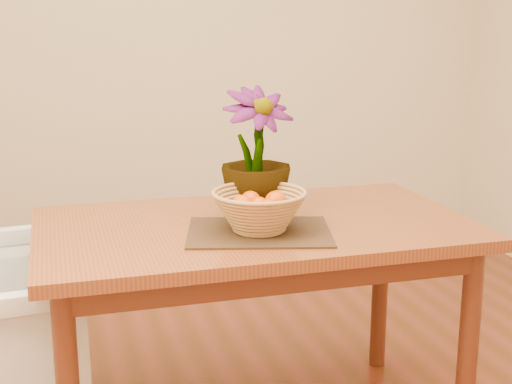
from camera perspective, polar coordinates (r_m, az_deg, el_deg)
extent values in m
cube|color=beige|center=(4.14, -7.74, 12.89)|extent=(4.00, 0.02, 2.70)
cube|color=brown|center=(2.33, -0.11, -2.91)|extent=(1.40, 0.80, 0.04)
cube|color=#4B2011|center=(2.35, -0.11, -4.31)|extent=(1.28, 0.68, 0.08)
cylinder|color=#4B2011|center=(2.44, 16.59, -12.19)|extent=(0.06, 0.06, 0.71)
cylinder|color=#4B2011|center=(2.68, -15.13, -9.70)|extent=(0.06, 0.06, 0.71)
cylinder|color=#4B2011|center=(2.95, 9.90, -7.21)|extent=(0.06, 0.06, 0.71)
cube|color=#342213|center=(2.21, 0.25, -3.22)|extent=(0.51, 0.43, 0.01)
cylinder|color=#B18A49|center=(2.21, 0.25, -3.04)|extent=(0.15, 0.15, 0.01)
sphere|color=#D24D03|center=(2.18, 0.25, -1.14)|extent=(0.06, 0.06, 0.06)
sphere|color=#D24D03|center=(2.21, 1.60, -0.81)|extent=(0.07, 0.07, 0.07)
sphere|color=#D24D03|center=(2.23, -0.44, -0.73)|extent=(0.06, 0.06, 0.06)
sphere|color=#D24D03|center=(2.16, -1.12, -1.17)|extent=(0.07, 0.07, 0.07)
sphere|color=#D24D03|center=(2.13, 0.98, -1.42)|extent=(0.06, 0.06, 0.06)
imported|color=#194112|center=(2.34, 0.00, 3.09)|extent=(0.29, 0.29, 0.43)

